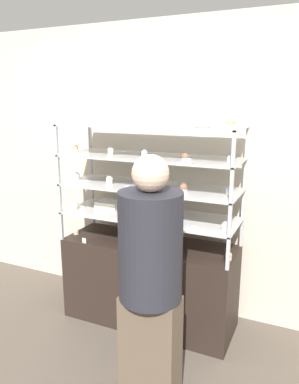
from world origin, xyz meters
The scene contains 35 objects.
ground_plane centered at (0.00, 0.00, 0.00)m, with size 20.00×20.00×0.00m, color brown.
back_wall centered at (0.00, 0.40, 1.30)m, with size 8.00×0.05×2.60m.
display_base centered at (0.00, 0.00, 0.37)m, with size 1.47×0.52×0.74m.
display_riser_lower centered at (0.00, 0.00, 0.98)m, with size 1.47×0.52×0.25m.
display_riser_middle centered at (0.00, 0.00, 1.22)m, with size 1.47×0.52×0.25m.
display_riser_upper centered at (0.00, 0.00, 1.47)m, with size 1.47×0.52×0.25m.
display_riser_top centered at (0.00, 0.00, 1.72)m, with size 1.47×0.52×0.25m.
layer_cake_centerpiece centered at (-0.15, 0.08, 0.79)m, with size 0.16×0.16×0.11m.
sheet_cake_frosted centered at (-0.42, 0.05, 1.02)m, with size 0.21×0.18×0.06m.
cupcake_0 centered at (-0.69, -0.09, 0.77)m, with size 0.05×0.05×0.06m.
cupcake_1 centered at (0.24, -0.09, 0.77)m, with size 0.05×0.05×0.06m.
cupcake_2 centered at (0.69, -0.07, 0.77)m, with size 0.05×0.05×0.06m.
price_tag_0 centered at (-0.50, -0.24, 0.76)m, with size 0.04×0.00×0.04m.
cupcake_3 centered at (-0.67, -0.12, 1.02)m, with size 0.07×0.07×0.08m.
cupcake_4 centered at (0.00, -0.14, 1.02)m, with size 0.07×0.07×0.08m.
cupcake_5 centered at (0.68, -0.13, 1.02)m, with size 0.07×0.07×0.08m.
price_tag_1 centered at (0.47, -0.24, 1.01)m, with size 0.04×0.00×0.04m.
cupcake_6 centered at (-0.68, -0.06, 1.27)m, with size 0.06×0.06×0.07m.
cupcake_7 centered at (-0.34, -0.07, 1.27)m, with size 0.06×0.06×0.07m.
cupcake_8 centered at (0.01, -0.09, 1.27)m, with size 0.06×0.06×0.07m.
cupcake_9 centered at (0.33, -0.09, 1.27)m, with size 0.06×0.06×0.07m.
cupcake_10 centered at (0.67, -0.04, 1.27)m, with size 0.06×0.06×0.07m.
price_tag_2 centered at (-0.08, -0.24, 1.26)m, with size 0.04×0.00×0.04m.
cupcake_11 centered at (-0.68, -0.05, 1.51)m, with size 0.05×0.05×0.06m.
cupcake_12 centered at (-0.33, -0.05, 1.51)m, with size 0.05×0.05×0.06m.
cupcake_13 centered at (-0.01, -0.08, 1.51)m, with size 0.05×0.05×0.06m.
cupcake_14 centered at (0.34, -0.12, 1.51)m, with size 0.05×0.05×0.06m.
cupcake_15 centered at (0.68, -0.11, 1.51)m, with size 0.05×0.05×0.06m.
price_tag_3 centered at (0.41, -0.24, 1.50)m, with size 0.04×0.00×0.04m.
cupcake_16 centered at (-0.69, -0.08, 1.77)m, with size 0.06×0.06×0.08m.
cupcake_17 centered at (0.00, -0.06, 1.77)m, with size 0.06×0.06×0.08m.
cupcake_18 centered at (0.67, -0.12, 1.77)m, with size 0.06×0.06×0.08m.
price_tag_4 centered at (0.26, -0.24, 1.75)m, with size 0.04×0.00×0.04m.
donut_glazed centered at (0.44, -0.05, 1.75)m, with size 0.13×0.13×0.03m.
customer_figure centered at (0.39, -0.85, 0.87)m, with size 0.38×0.38×1.63m.
Camera 1 is at (1.24, -2.73, 1.92)m, focal length 35.00 mm.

